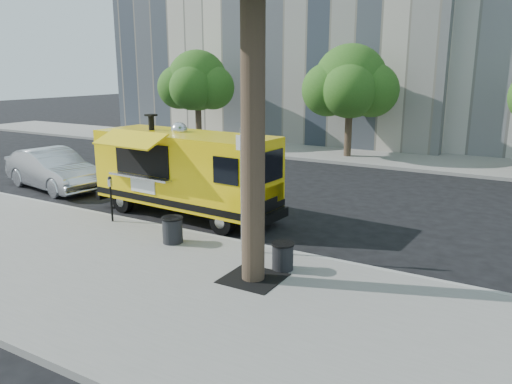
{
  "coord_description": "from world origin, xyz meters",
  "views": [
    {
      "loc": [
        7.57,
        -11.22,
        4.47
      ],
      "look_at": [
        1.04,
        0.0,
        1.24
      ],
      "focal_mm": 35.0,
      "sensor_mm": 36.0,
      "label": 1
    }
  ],
  "objects_px": {
    "far_tree_a": "(197,81)",
    "trash_bin_right": "(172,229)",
    "food_truck": "(184,170)",
    "sedan": "(53,169)",
    "trash_bin_left": "(283,255)",
    "far_tree_b": "(350,82)",
    "sign_post": "(242,183)",
    "parking_meter": "(111,193)"
  },
  "relations": [
    {
      "from": "parking_meter",
      "to": "trash_bin_right",
      "type": "bearing_deg",
      "value": -11.38
    },
    {
      "from": "trash_bin_left",
      "to": "parking_meter",
      "type": "bearing_deg",
      "value": 173.34
    },
    {
      "from": "far_tree_b",
      "to": "parking_meter",
      "type": "bearing_deg",
      "value": -98.1
    },
    {
      "from": "sign_post",
      "to": "sedan",
      "type": "relative_size",
      "value": 0.65
    },
    {
      "from": "far_tree_a",
      "to": "trash_bin_left",
      "type": "xyz_separation_m",
      "value": [
        12.91,
        -14.34,
        -3.3
      ]
    },
    {
      "from": "sign_post",
      "to": "trash_bin_right",
      "type": "xyz_separation_m",
      "value": [
        -1.86,
        -0.34,
        -1.34
      ]
    },
    {
      "from": "trash_bin_left",
      "to": "far_tree_a",
      "type": "bearing_deg",
      "value": 131.99
    },
    {
      "from": "far_tree_a",
      "to": "trash_bin_right",
      "type": "distance_m",
      "value": 17.49
    },
    {
      "from": "far_tree_b",
      "to": "sedan",
      "type": "relative_size",
      "value": 1.2
    },
    {
      "from": "far_tree_b",
      "to": "food_truck",
      "type": "relative_size",
      "value": 0.87
    },
    {
      "from": "far_tree_b",
      "to": "trash_bin_left",
      "type": "relative_size",
      "value": 9.01
    },
    {
      "from": "far_tree_a",
      "to": "sign_post",
      "type": "height_order",
      "value": "far_tree_a"
    },
    {
      "from": "food_truck",
      "to": "sedan",
      "type": "bearing_deg",
      "value": -179.16
    },
    {
      "from": "parking_meter",
      "to": "food_truck",
      "type": "height_order",
      "value": "food_truck"
    },
    {
      "from": "far_tree_b",
      "to": "parking_meter",
      "type": "relative_size",
      "value": 4.12
    },
    {
      "from": "sedan",
      "to": "far_tree_b",
      "type": "bearing_deg",
      "value": -21.99
    },
    {
      "from": "food_truck",
      "to": "trash_bin_left",
      "type": "xyz_separation_m",
      "value": [
        4.74,
        -2.61,
        -0.96
      ]
    },
    {
      "from": "far_tree_a",
      "to": "sign_post",
      "type": "bearing_deg",
      "value": -50.17
    },
    {
      "from": "sedan",
      "to": "trash_bin_left",
      "type": "relative_size",
      "value": 7.54
    },
    {
      "from": "food_truck",
      "to": "trash_bin_right",
      "type": "height_order",
      "value": "food_truck"
    },
    {
      "from": "sign_post",
      "to": "far_tree_a",
      "type": "bearing_deg",
      "value": 129.83
    },
    {
      "from": "far_tree_b",
      "to": "sign_post",
      "type": "height_order",
      "value": "far_tree_b"
    },
    {
      "from": "sedan",
      "to": "trash_bin_left",
      "type": "height_order",
      "value": "sedan"
    },
    {
      "from": "sedan",
      "to": "trash_bin_right",
      "type": "bearing_deg",
      "value": -99.14
    },
    {
      "from": "trash_bin_left",
      "to": "sign_post",
      "type": "bearing_deg",
      "value": 160.15
    },
    {
      "from": "far_tree_a",
      "to": "sedan",
      "type": "height_order",
      "value": "far_tree_a"
    },
    {
      "from": "sedan",
      "to": "food_truck",
      "type": "bearing_deg",
      "value": -82.79
    },
    {
      "from": "parking_meter",
      "to": "food_truck",
      "type": "xyz_separation_m",
      "value": [
        1.16,
        1.92,
        0.45
      ]
    },
    {
      "from": "far_tree_b",
      "to": "parking_meter",
      "type": "distance_m",
      "value": 14.48
    },
    {
      "from": "far_tree_b",
      "to": "sign_post",
      "type": "xyz_separation_m",
      "value": [
        2.55,
        -14.25,
        -1.98
      ]
    },
    {
      "from": "sign_post",
      "to": "food_truck",
      "type": "bearing_deg",
      "value": 147.93
    },
    {
      "from": "far_tree_a",
      "to": "far_tree_b",
      "type": "distance_m",
      "value": 9.01
    },
    {
      "from": "sign_post",
      "to": "sedan",
      "type": "bearing_deg",
      "value": 166.24
    },
    {
      "from": "far_tree_a",
      "to": "trash_bin_left",
      "type": "distance_m",
      "value": 19.57
    },
    {
      "from": "far_tree_a",
      "to": "sign_post",
      "type": "xyz_separation_m",
      "value": [
        11.55,
        -13.85,
        -1.93
      ]
    },
    {
      "from": "sedan",
      "to": "sign_post",
      "type": "bearing_deg",
      "value": -93.91
    },
    {
      "from": "far_tree_a",
      "to": "far_tree_b",
      "type": "xyz_separation_m",
      "value": [
        9.0,
        0.4,
        0.06
      ]
    },
    {
      "from": "sign_post",
      "to": "trash_bin_right",
      "type": "height_order",
      "value": "sign_post"
    },
    {
      "from": "sign_post",
      "to": "parking_meter",
      "type": "relative_size",
      "value": 2.25
    },
    {
      "from": "far_tree_a",
      "to": "food_truck",
      "type": "distance_m",
      "value": 14.48
    },
    {
      "from": "parking_meter",
      "to": "trash_bin_left",
      "type": "height_order",
      "value": "parking_meter"
    },
    {
      "from": "parking_meter",
      "to": "trash_bin_right",
      "type": "height_order",
      "value": "parking_meter"
    }
  ]
}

